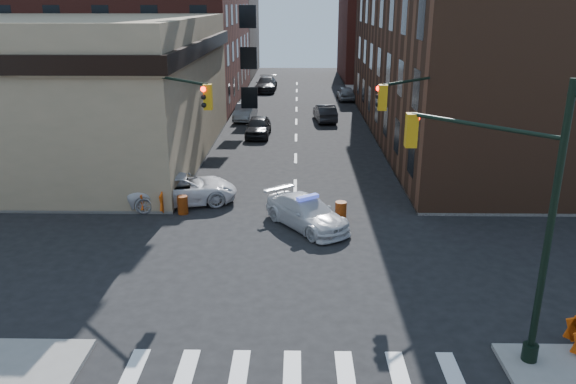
{
  "coord_description": "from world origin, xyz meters",
  "views": [
    {
      "loc": [
        0.11,
        -20.12,
        9.9
      ],
      "look_at": [
        -0.28,
        2.53,
        2.2
      ],
      "focal_mm": 35.0,
      "sensor_mm": 36.0,
      "label": 1
    }
  ],
  "objects_px": {
    "police_car": "(307,213)",
    "parked_car_enear": "(325,113)",
    "pedestrian_b": "(118,177)",
    "barrel_bank": "(183,205)",
    "pedestrian_a": "(93,180)",
    "barrel_road": "(341,212)",
    "pickup": "(182,189)",
    "parked_car_wnear": "(258,126)",
    "parked_car_wfar": "(245,112)",
    "barricade_nw_a": "(154,201)"
  },
  "relations": [
    {
      "from": "parked_car_wnear",
      "to": "barrel_road",
      "type": "distance_m",
      "value": 18.43
    },
    {
      "from": "pedestrian_b",
      "to": "barricade_nw_a",
      "type": "xyz_separation_m",
      "value": [
        2.62,
        -2.82,
        -0.34
      ]
    },
    {
      "from": "parked_car_enear",
      "to": "barrel_road",
      "type": "distance_m",
      "value": 23.58
    },
    {
      "from": "parked_car_wnear",
      "to": "pedestrian_b",
      "type": "height_order",
      "value": "pedestrian_b"
    },
    {
      "from": "parked_car_wnear",
      "to": "barrel_road",
      "type": "height_order",
      "value": "parked_car_wnear"
    },
    {
      "from": "pickup",
      "to": "parked_car_enear",
      "type": "xyz_separation_m",
      "value": [
        8.3,
        21.2,
        -0.03
      ]
    },
    {
      "from": "pedestrian_a",
      "to": "pedestrian_b",
      "type": "xyz_separation_m",
      "value": [
        1.08,
        0.74,
        -0.07
      ]
    },
    {
      "from": "police_car",
      "to": "pedestrian_b",
      "type": "height_order",
      "value": "pedestrian_b"
    },
    {
      "from": "police_car",
      "to": "pedestrian_a",
      "type": "bearing_deg",
      "value": 125.3
    },
    {
      "from": "pickup",
      "to": "parked_car_wfar",
      "type": "bearing_deg",
      "value": -17.8
    },
    {
      "from": "pickup",
      "to": "police_car",
      "type": "bearing_deg",
      "value": -130.61
    },
    {
      "from": "pickup",
      "to": "parked_car_wnear",
      "type": "xyz_separation_m",
      "value": [
        2.88,
        15.33,
        -0.01
      ]
    },
    {
      "from": "parked_car_wnear",
      "to": "barrel_road",
      "type": "xyz_separation_m",
      "value": [
        5.11,
        -17.71,
        -0.29
      ]
    },
    {
      "from": "parked_car_wfar",
      "to": "barrel_road",
      "type": "bearing_deg",
      "value": -69.76
    },
    {
      "from": "pickup",
      "to": "pedestrian_b",
      "type": "height_order",
      "value": "pedestrian_b"
    },
    {
      "from": "police_car",
      "to": "pedestrian_b",
      "type": "relative_size",
      "value": 2.94
    },
    {
      "from": "pickup",
      "to": "pedestrian_b",
      "type": "relative_size",
      "value": 3.39
    },
    {
      "from": "barrel_road",
      "to": "barrel_bank",
      "type": "bearing_deg",
      "value": 173.76
    },
    {
      "from": "police_car",
      "to": "parked_car_wfar",
      "type": "height_order",
      "value": "parked_car_wfar"
    },
    {
      "from": "pedestrian_a",
      "to": "barrel_road",
      "type": "height_order",
      "value": "pedestrian_a"
    },
    {
      "from": "pickup",
      "to": "barricade_nw_a",
      "type": "distance_m",
      "value": 1.83
    },
    {
      "from": "pickup",
      "to": "parked_car_wfar",
      "type": "xyz_separation_m",
      "value": [
        1.31,
        21.59,
        -0.04
      ]
    },
    {
      "from": "parked_car_wnear",
      "to": "pedestrian_a",
      "type": "bearing_deg",
      "value": -116.12
    },
    {
      "from": "pedestrian_b",
      "to": "barrel_bank",
      "type": "relative_size",
      "value": 1.8
    },
    {
      "from": "pickup",
      "to": "pedestrian_b",
      "type": "xyz_separation_m",
      "value": [
        -3.74,
        1.38,
        0.2
      ]
    },
    {
      "from": "police_car",
      "to": "parked_car_wnear",
      "type": "relative_size",
      "value": 1.07
    },
    {
      "from": "pickup",
      "to": "parked_car_wnear",
      "type": "height_order",
      "value": "pickup"
    },
    {
      "from": "pedestrian_a",
      "to": "pedestrian_b",
      "type": "distance_m",
      "value": 1.31
    },
    {
      "from": "police_car",
      "to": "pedestrian_a",
      "type": "height_order",
      "value": "pedestrian_a"
    },
    {
      "from": "barrel_bank",
      "to": "barricade_nw_a",
      "type": "relative_size",
      "value": 0.71
    },
    {
      "from": "parked_car_wfar",
      "to": "barrel_road",
      "type": "xyz_separation_m",
      "value": [
        6.68,
        -23.97,
        -0.25
      ]
    },
    {
      "from": "pickup",
      "to": "barrel_road",
      "type": "height_order",
      "value": "pickup"
    },
    {
      "from": "pedestrian_a",
      "to": "barrel_road",
      "type": "distance_m",
      "value": 13.17
    },
    {
      "from": "pickup",
      "to": "pedestrian_a",
      "type": "bearing_deg",
      "value": 68.08
    },
    {
      "from": "pickup",
      "to": "barricade_nw_a",
      "type": "relative_size",
      "value": 4.34
    },
    {
      "from": "parked_car_wnear",
      "to": "pedestrian_b",
      "type": "xyz_separation_m",
      "value": [
        -6.62,
        -13.95,
        0.2
      ]
    },
    {
      "from": "parked_car_wfar",
      "to": "barricade_nw_a",
      "type": "relative_size",
      "value": 3.46
    },
    {
      "from": "pickup",
      "to": "parked_car_enear",
      "type": "distance_m",
      "value": 22.76
    },
    {
      "from": "police_car",
      "to": "parked_car_enear",
      "type": "bearing_deg",
      "value": 49.41
    },
    {
      "from": "parked_car_enear",
      "to": "barrel_bank",
      "type": "height_order",
      "value": "parked_car_enear"
    },
    {
      "from": "parked_car_wfar",
      "to": "parked_car_enear",
      "type": "xyz_separation_m",
      "value": [
        6.99,
        -0.39,
        0.01
      ]
    },
    {
      "from": "barrel_bank",
      "to": "barricade_nw_a",
      "type": "bearing_deg",
      "value": 175.98
    },
    {
      "from": "parked_car_wfar",
      "to": "pedestrian_a",
      "type": "bearing_deg",
      "value": -101.64
    },
    {
      "from": "pickup",
      "to": "parked_car_enear",
      "type": "height_order",
      "value": "pickup"
    },
    {
      "from": "pedestrian_b",
      "to": "parked_car_wnear",
      "type": "bearing_deg",
      "value": 43.52
    },
    {
      "from": "parked_car_wfar",
      "to": "pedestrian_a",
      "type": "relative_size",
      "value": 2.49
    },
    {
      "from": "barrel_bank",
      "to": "pedestrian_b",
      "type": "bearing_deg",
      "value": 144.14
    },
    {
      "from": "parked_car_enear",
      "to": "police_car",
      "type": "bearing_deg",
      "value": 79.38
    },
    {
      "from": "parked_car_wnear",
      "to": "parked_car_enear",
      "type": "xyz_separation_m",
      "value": [
        5.42,
        5.87,
        -0.02
      ]
    },
    {
      "from": "pedestrian_a",
      "to": "parked_car_wnear",
      "type": "bearing_deg",
      "value": 85.88
    }
  ]
}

